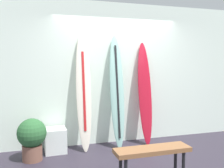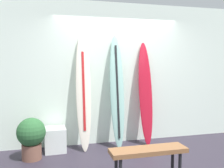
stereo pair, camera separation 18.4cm
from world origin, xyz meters
TOP-DOWN VIEW (x-y plane):
  - ground at (0.00, 0.00)m, footprint 8.00×8.00m
  - wall_back at (0.00, 1.30)m, footprint 7.20×0.20m
  - surfboard_ivory at (-0.73, 0.95)m, footprint 0.29×0.45m
  - surfboard_seafoam at (-0.09, 0.94)m, footprint 0.30×0.50m
  - surfboard_crimson at (0.51, 0.97)m, footprint 0.29×0.44m
  - display_block_left at (-1.26, 0.94)m, footprint 0.39×0.39m
  - potted_plant at (-1.66, 0.65)m, footprint 0.48×0.48m
  - bench at (-0.10, -0.63)m, footprint 1.04×0.29m

SIDE VIEW (x-z plane):
  - ground at x=0.00m, z-range -0.04..0.00m
  - display_block_left at x=-1.26m, z-range 0.00..0.43m
  - potted_plant at x=-1.66m, z-range 0.05..0.75m
  - bench at x=-0.10m, z-range 0.17..0.66m
  - surfboard_crimson at x=0.51m, z-range -0.01..2.01m
  - surfboard_seafoam at x=-0.09m, z-range -0.01..2.14m
  - surfboard_ivory at x=-0.73m, z-range -0.01..2.18m
  - wall_back at x=0.00m, z-range 0.00..2.80m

